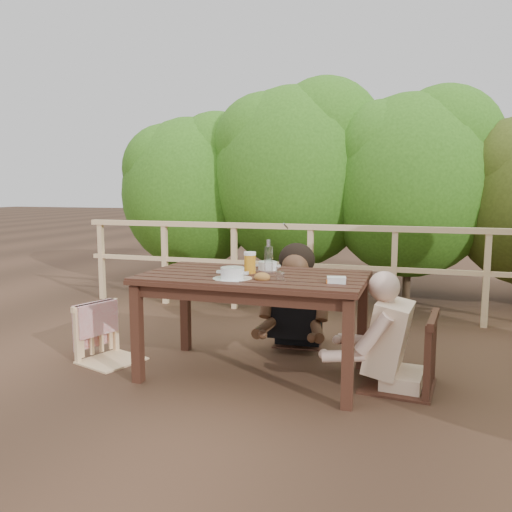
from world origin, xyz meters
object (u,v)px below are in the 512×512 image
(beer_glass, at_px, (250,264))
(table, at_px, (254,326))
(chair_far, at_px, (299,298))
(bottle, at_px, (269,258))
(woman, at_px, (300,266))
(soup_near, at_px, (232,274))
(chair_left, at_px, (110,309))
(chair_right, at_px, (400,316))
(soup_far, at_px, (268,267))
(butter_tub, at_px, (336,281))
(diner_right, at_px, (406,293))
(tumbler, at_px, (280,277))
(bread_roll, at_px, (262,277))

(beer_glass, bearing_deg, table, -43.47)
(chair_far, relative_size, bottle, 3.10)
(table, distance_m, bottle, 0.52)
(woman, distance_m, soup_near, 1.14)
(chair_left, xyz_separation_m, chair_right, (2.24, 0.16, 0.07))
(soup_near, height_order, bottle, bottle)
(chair_left, xyz_separation_m, soup_far, (1.23, 0.30, 0.36))
(table, bearing_deg, butter_tub, -13.77)
(chair_far, relative_size, chair_right, 0.82)
(soup_far, bearing_deg, butter_tub, -32.78)
(chair_right, bearing_deg, soup_far, -92.52)
(woman, bearing_deg, diner_right, 134.56)
(beer_glass, bearing_deg, bottle, 6.14)
(chair_far, xyz_separation_m, chair_right, (0.91, -0.79, 0.09))
(bottle, bearing_deg, tumbler, -56.91)
(bottle, distance_m, tumbler, 0.30)
(bread_roll, distance_m, beer_glass, 0.31)
(soup_near, xyz_separation_m, tumbler, (0.34, 0.03, -0.01))
(bottle, bearing_deg, soup_far, 108.73)
(diner_right, distance_m, butter_tub, 0.52)
(chair_right, height_order, bread_roll, chair_right)
(soup_far, height_order, tumbler, soup_far)
(table, height_order, butter_tub, butter_tub)
(butter_tub, bearing_deg, bread_roll, 174.46)
(chair_right, bearing_deg, chair_far, -125.75)
(soup_near, distance_m, tumbler, 0.34)
(bottle, bearing_deg, beer_glass, -173.86)
(butter_tub, bearing_deg, diner_right, 17.91)
(soup_near, bearing_deg, bread_roll, 0.21)
(chair_left, height_order, diner_right, diner_right)
(soup_far, xyz_separation_m, beer_glass, (-0.08, -0.19, 0.05))
(chair_far, distance_m, chair_right, 1.21)
(bread_roll, bearing_deg, soup_far, 101.79)
(chair_right, distance_m, butter_tub, 0.55)
(diner_right, distance_m, soup_near, 1.21)
(chair_far, xyz_separation_m, butter_tub, (0.50, -1.04, 0.36))
(chair_right, distance_m, soup_near, 1.21)
(chair_left, bearing_deg, chair_right, -67.31)
(table, distance_m, diner_right, 1.12)
(soup_far, bearing_deg, bottle, -71.27)
(diner_right, xyz_separation_m, bottle, (-0.98, -0.03, 0.21))
(diner_right, relative_size, bottle, 5.00)
(tumbler, bearing_deg, bread_roll, -166.52)
(chair_right, relative_size, soup_near, 3.65)
(soup_far, bearing_deg, chair_far, 81.57)
(chair_far, xyz_separation_m, beer_glass, (-0.18, -0.84, 0.42))
(bottle, bearing_deg, chair_right, 2.00)
(diner_right, height_order, butter_tub, diner_right)
(diner_right, relative_size, soup_near, 4.84)
(beer_glass, distance_m, tumbler, 0.37)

